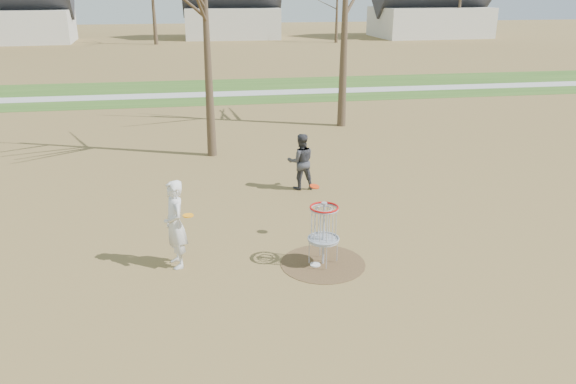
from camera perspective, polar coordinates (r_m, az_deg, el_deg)
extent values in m
plane|color=brown|center=(11.98, 3.56, -7.27)|extent=(160.00, 160.00, 0.00)
cube|color=#2D5119|center=(31.92, -4.91, 10.25)|extent=(160.00, 8.00, 0.01)
cube|color=#9E9E99|center=(30.93, -4.76, 9.96)|extent=(160.00, 1.50, 0.01)
cylinder|color=#47331E|center=(11.98, 3.56, -7.25)|extent=(1.80, 1.80, 0.01)
imported|color=silver|center=(11.73, -11.41, -3.24)|extent=(0.62, 0.78, 1.87)
imported|color=#37383D|center=(16.01, 1.32, 3.12)|extent=(0.79, 0.62, 1.62)
cylinder|color=silver|center=(11.89, 2.78, -7.38)|extent=(0.22, 0.22, 0.02)
cylinder|color=red|center=(12.73, 2.73, 0.57)|extent=(0.23, 0.22, 0.09)
cylinder|color=orange|center=(11.46, -10.11, -2.36)|extent=(0.22, 0.22, 0.02)
cylinder|color=#9EA3AD|center=(11.69, 3.63, -4.34)|extent=(0.05, 0.05, 1.35)
cylinder|color=#9EA3AD|center=(11.74, 3.62, -4.89)|extent=(0.64, 0.64, 0.04)
torus|color=#9EA3AD|center=(11.46, 3.70, -1.72)|extent=(0.60, 0.60, 0.04)
torus|color=red|center=(11.45, 3.70, -1.56)|extent=(0.60, 0.60, 0.04)
cone|color=#382B1E|center=(18.93, -8.24, 14.68)|extent=(0.32, 0.32, 7.50)
cone|color=#382B1E|center=(23.15, 5.79, 17.02)|extent=(0.36, 0.36, 8.50)
cone|color=#382B1E|center=(59.17, 5.01, 18.27)|extent=(0.32, 0.32, 7.00)
cube|color=silver|center=(64.88, -26.00, 14.88)|extent=(11.46, 7.75, 3.20)
cube|color=silver|center=(64.61, -5.66, 16.73)|extent=(10.24, 7.34, 3.20)
cube|color=silver|center=(67.83, 14.17, 16.40)|extent=(12.40, 8.62, 3.20)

